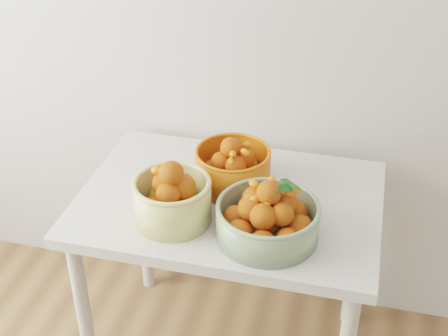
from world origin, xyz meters
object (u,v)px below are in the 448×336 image
(bowl_cream, at_px, (172,199))
(bowl_orange, at_px, (233,167))
(table, at_px, (229,220))
(bowl_green, at_px, (268,218))

(bowl_cream, relative_size, bowl_orange, 0.95)
(table, xyz_separation_m, bowl_green, (0.16, -0.17, 0.17))
(bowl_orange, bearing_deg, bowl_green, -55.64)
(bowl_orange, bearing_deg, table, -84.61)
(bowl_green, bearing_deg, bowl_cream, 178.12)
(bowl_green, distance_m, bowl_orange, 0.29)
(bowl_green, bearing_deg, bowl_orange, 124.36)
(table, height_order, bowl_green, bowl_green)
(bowl_green, relative_size, bowl_orange, 1.01)
(bowl_green, bearing_deg, table, 133.18)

